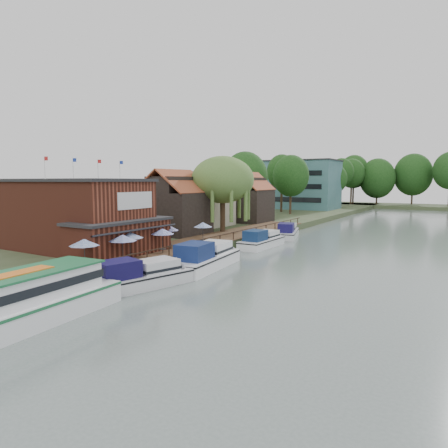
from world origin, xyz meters
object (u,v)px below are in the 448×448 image
Objects in this scene: umbrella_0 at (85,254)px; umbrella_3 at (163,241)px; cottage_c at (248,197)px; umbrella_1 at (123,248)px; cruiser_3 at (287,230)px; tour_boat at (6,303)px; cruiser_1 at (205,254)px; swan at (32,307)px; hotel_block at (288,184)px; umbrella_5 at (203,233)px; cottage_b at (199,199)px; cottage_a at (174,202)px; pub at (88,215)px; cruiser_0 at (140,273)px; cruiser_2 at (262,238)px; willow at (223,194)px; umbrella_2 at (130,245)px; umbrella_4 at (169,237)px.

umbrella_0 is 1.00× the size of umbrella_3.
cottage_c is 40.50m from umbrella_0.
umbrella_3 is (0.03, 5.18, 0.00)m from umbrella_1.
tour_boat is at bearing -105.04° from cruiser_3.
cruiser_1 is 15.90m from swan.
hotel_block is 10.69× the size of umbrella_5.
cottage_b is 15.19m from cruiser_3.
umbrella_0 is (7.56, -20.86, -2.96)m from cottage_a.
cruiser_0 is at bearing -23.04° from pub.
cruiser_0 is (4.16, -7.61, -1.13)m from umbrella_3.
umbrella_5 is 0.26× the size of cruiser_3.
tour_boat is (19.47, -86.08, -5.62)m from hotel_block.
cruiser_1 is 1.16× the size of cruiser_3.
willow is at bearing 157.37° from cruiser_2.
cottage_a reaches higher than tour_boat.
hotel_block is 1.81× the size of tour_boat.
cruiser_1 is (12.89, -11.68, -3.94)m from cottage_a.
cottage_c is at bearing 103.18° from umbrella_3.
umbrella_5 is (7.32, 9.61, -2.36)m from pub.
hotel_block is 85.47m from swan.
cruiser_0 is at bearing -39.22° from umbrella_2.
pub is 2.33× the size of cottage_a.
hotel_block is 56.47m from cottage_a.
cottage_a is 0.89× the size of cruiser_0.
cottage_b is 3.92× the size of umbrella_2.
tour_boat is at bearing -71.68° from umbrella_1.
pub reaches higher than umbrella_4.
cottage_b is at bearing 99.09° from pub.
hotel_block is at bearing 101.76° from umbrella_1.
umbrella_3 is at bearing -104.66° from cruiser_2.
umbrella_2 is 15.09m from tour_boat.
umbrella_1 and umbrella_3 have the same top height.
umbrella_1 is at bearing -80.90° from umbrella_4.
cruiser_3 is at bearing -36.60° from cottage_c.
cruiser_0 is (4.96, -4.05, -1.13)m from umbrella_2.
cottage_a is (7.00, -56.00, -1.90)m from hotel_block.
hotel_block is 10.69× the size of umbrella_3.
swan is (6.02, -32.37, -5.99)m from willow.
umbrella_4 is (2.56, -14.74, -3.93)m from willow.
umbrella_2 is 1.03× the size of umbrella_3.
cottage_c is at bearing 104.14° from cruiser_1.
umbrella_2 is (10.53, -25.84, -2.96)m from cottage_b.
willow reaches higher than swan.
umbrella_4 is (6.06, -28.74, -2.96)m from cottage_c.
umbrella_0 is 0.26× the size of cruiser_3.
umbrella_5 is (0.76, 15.47, 0.00)m from umbrella_0.
cottage_b is 4.04× the size of umbrella_0.
cottage_c reaches higher than cruiser_1.
cottage_b reaches higher than cruiser_3.
cruiser_1 is at bearing -63.32° from willow.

